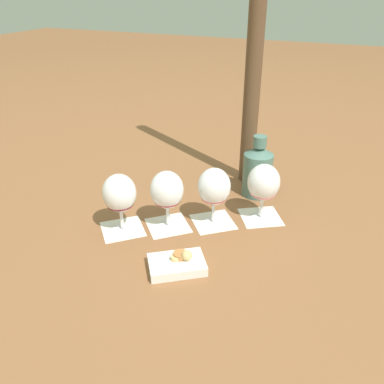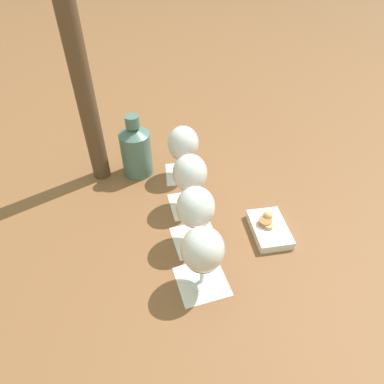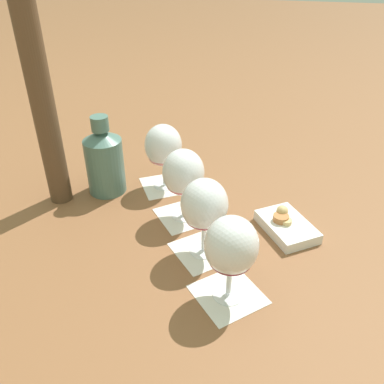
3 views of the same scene
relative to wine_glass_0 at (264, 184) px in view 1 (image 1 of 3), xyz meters
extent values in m
plane|color=brown|center=(0.18, 0.12, -0.11)|extent=(8.00, 8.00, 0.00)
cube|color=silver|center=(0.00, 0.00, -0.11)|extent=(0.16, 0.16, 0.00)
cube|color=silver|center=(0.13, 0.08, -0.11)|extent=(0.17, 0.17, 0.00)
cube|color=silver|center=(0.24, 0.16, -0.11)|extent=(0.17, 0.17, 0.00)
cube|color=silver|center=(0.36, 0.23, -0.11)|extent=(0.17, 0.17, 0.00)
cylinder|color=white|center=(0.00, 0.00, -0.11)|extent=(0.06, 0.06, 0.01)
cylinder|color=white|center=(0.00, 0.00, -0.07)|extent=(0.01, 0.01, 0.07)
ellipsoid|color=white|center=(0.00, 0.00, 0.01)|extent=(0.10, 0.10, 0.11)
ellipsoid|color=pink|center=(0.00, 0.00, -0.03)|extent=(0.08, 0.08, 0.03)
cylinder|color=white|center=(0.13, 0.08, -0.11)|extent=(0.06, 0.06, 0.01)
cylinder|color=white|center=(0.13, 0.08, -0.07)|extent=(0.01, 0.01, 0.07)
ellipsoid|color=white|center=(0.13, 0.08, 0.01)|extent=(0.10, 0.10, 0.11)
ellipsoid|color=#CE545E|center=(0.13, 0.08, -0.02)|extent=(0.08, 0.08, 0.04)
cylinder|color=white|center=(0.24, 0.16, -0.11)|extent=(0.06, 0.06, 0.01)
cylinder|color=white|center=(0.24, 0.16, -0.07)|extent=(0.01, 0.01, 0.07)
ellipsoid|color=white|center=(0.24, 0.16, 0.01)|extent=(0.10, 0.10, 0.11)
ellipsoid|color=maroon|center=(0.24, 0.16, -0.02)|extent=(0.08, 0.08, 0.04)
cylinder|color=white|center=(0.36, 0.23, -0.11)|extent=(0.06, 0.06, 0.01)
cylinder|color=white|center=(0.36, 0.23, -0.07)|extent=(0.01, 0.01, 0.07)
ellipsoid|color=white|center=(0.36, 0.23, 0.01)|extent=(0.10, 0.10, 0.11)
ellipsoid|color=maroon|center=(0.36, 0.23, -0.02)|extent=(0.08, 0.08, 0.03)
cylinder|color=#4C7066|center=(0.05, -0.14, -0.04)|extent=(0.10, 0.10, 0.15)
cone|color=#4C7066|center=(0.05, -0.14, 0.05)|extent=(0.10, 0.10, 0.03)
cylinder|color=#4C7066|center=(0.05, -0.14, 0.08)|extent=(0.04, 0.04, 0.04)
cube|color=white|center=(0.13, 0.33, -0.10)|extent=(0.17, 0.16, 0.03)
sphere|color=#DBB775|center=(0.11, 0.31, -0.08)|extent=(0.03, 0.03, 0.03)
cylinder|color=#DBB775|center=(0.14, 0.33, -0.08)|extent=(0.02, 0.02, 0.01)
cylinder|color=#B2703D|center=(0.13, 0.31, -0.08)|extent=(0.04, 0.04, 0.01)
cylinder|color=brown|center=(0.12, -0.24, 0.42)|extent=(0.05, 0.05, 1.07)
camera|label=1|loc=(-0.23, 1.07, 0.55)|focal=38.00mm
camera|label=2|loc=(0.80, 0.41, 0.60)|focal=32.00mm
camera|label=3|loc=(0.90, 0.28, 0.47)|focal=38.00mm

